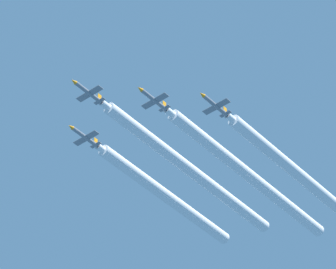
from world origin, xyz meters
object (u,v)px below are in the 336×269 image
jet_left_wingman (153,99)px  jet_right_wingman (84,136)px  jet_outer_left (215,105)px  jet_lead (88,92)px

jet_left_wingman → jet_right_wingman: 23.87m
jet_left_wingman → jet_outer_left: jet_left_wingman is taller
jet_lead → jet_left_wingman: 16.91m
jet_lead → jet_outer_left: jet_lead is taller
jet_outer_left → jet_left_wingman: bearing=44.4°
jet_lead → jet_left_wingman: jet_lead is taller
jet_left_wingman → jet_right_wingman: size_ratio=1.00×
jet_lead → jet_outer_left: (-23.74, -22.23, -2.77)m
jet_right_wingman → jet_outer_left: (-35.11, -11.18, -1.19)m
jet_lead → jet_outer_left: 32.64m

